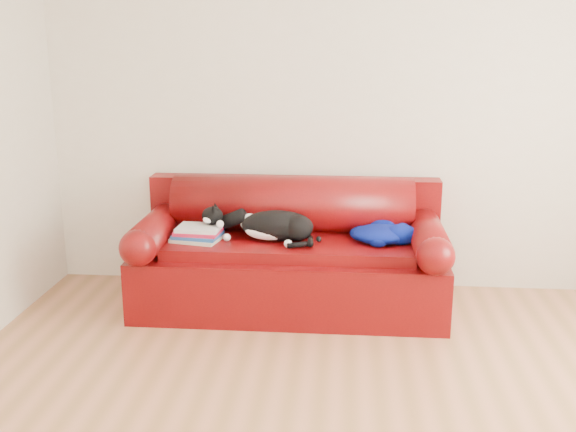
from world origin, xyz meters
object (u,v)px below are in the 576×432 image
(sofa_base, at_px, (290,274))
(blanket, at_px, (382,233))
(book_stack, at_px, (198,233))
(cat, at_px, (276,226))

(sofa_base, xyz_separation_m, blanket, (0.63, -0.02, 0.32))
(sofa_base, bearing_deg, book_stack, -170.35)
(book_stack, distance_m, cat, 0.53)
(sofa_base, height_order, book_stack, book_stack)
(sofa_base, relative_size, book_stack, 5.96)
(cat, bearing_deg, blanket, 23.38)
(book_stack, relative_size, blanket, 0.73)
(sofa_base, distance_m, blanket, 0.70)
(sofa_base, bearing_deg, blanket, -2.09)
(book_stack, xyz_separation_m, cat, (0.52, 0.05, 0.05))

